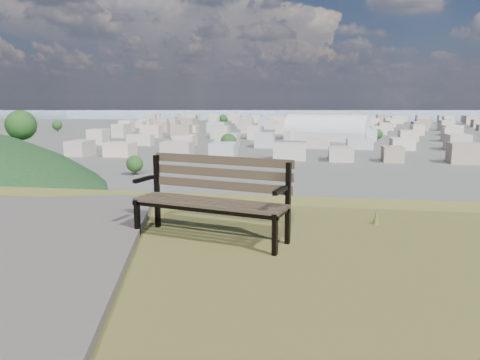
# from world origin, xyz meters

# --- Properties ---
(park_bench) EXTENTS (1.73, 0.93, 0.87)m
(park_bench) POSITION_xyz_m (0.60, 2.36, 25.49)
(park_bench) COLOR #453A28
(park_bench) RESTS_ON hilltop_mesa
(arena) EXTENTS (53.99, 33.05, 21.23)m
(arena) POSITION_xyz_m (8.57, 299.08, 5.01)
(arena) COLOR silver
(arena) RESTS_ON ground
(city_blocks) EXTENTS (395.00, 361.00, 7.00)m
(city_blocks) POSITION_xyz_m (0.00, 394.44, 3.50)
(city_blocks) COLOR beige
(city_blocks) RESTS_ON ground
(city_trees) EXTENTS (406.52, 387.20, 9.98)m
(city_trees) POSITION_xyz_m (-26.39, 319.00, 4.83)
(city_trees) COLOR #2D2216
(city_trees) RESTS_ON ground
(bay_water) EXTENTS (2400.00, 700.00, 0.12)m
(bay_water) POSITION_xyz_m (0.00, 900.00, 0.00)
(bay_water) COLOR #94A9BD
(bay_water) RESTS_ON ground
(far_hills) EXTENTS (2050.00, 340.00, 60.00)m
(far_hills) POSITION_xyz_m (-60.92, 1402.93, 25.47)
(far_hills) COLOR #8C9DAE
(far_hills) RESTS_ON ground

